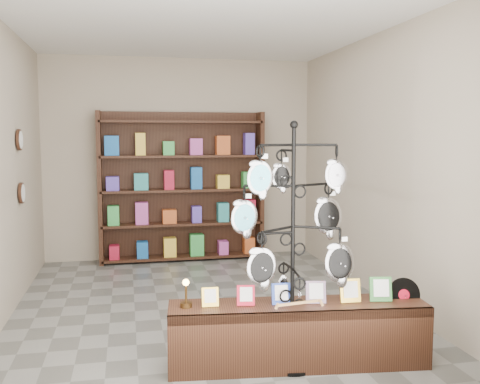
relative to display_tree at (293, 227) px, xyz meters
name	(u,v)px	position (x,y,z in m)	size (l,w,h in m)	color
ground	(205,307)	(-0.46, 1.64, -1.13)	(5.00, 5.00, 0.00)	slate
room_envelope	(204,135)	(-0.46, 1.64, 0.72)	(5.00, 5.00, 5.00)	#A99B88
display_tree	(293,227)	(0.00, 0.00, 0.00)	(1.00, 0.87, 1.96)	black
front_shelf	(298,334)	(0.06, 0.02, -0.87)	(2.10, 0.65, 0.73)	black
back_shelving	(182,191)	(-0.46, 3.94, -0.10)	(2.42, 0.36, 2.20)	black
wall_clocks	(21,167)	(-2.43, 2.44, 0.37)	(0.03, 0.24, 0.84)	black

